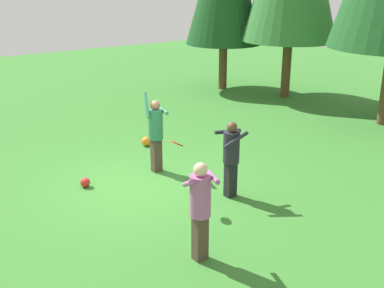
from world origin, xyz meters
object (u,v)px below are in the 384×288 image
Objects in this scene: ball_red at (85,182)px; frisbee at (177,143)px; ball_orange at (146,141)px; person_catcher at (200,203)px; person_thrower at (156,130)px; person_bystander at (231,153)px.

frisbee is at bearing 32.33° from ball_red.
person_catcher is at bearing -21.03° from ball_orange.
ball_red is 2.91m from ball_orange.
ball_red is (-0.12, -1.77, -0.93)m from person_thrower.
person_bystander is (-1.55, 1.92, -0.04)m from person_catcher.
ball_red is at bearing -28.06° from person_bystander.
person_catcher is 5.76m from ball_orange.
ball_orange is (-3.76, 0.12, -0.84)m from person_bystander.
person_catcher is at bearing -22.73° from frisbee.
person_thrower is 2.03m from ball_orange.
person_bystander is 7.54× the size of ball_red.
person_bystander is 5.80× the size of frisbee.
person_bystander is 3.85m from ball_orange.
person_bystander is 6.31× the size of ball_orange.
person_catcher reaches higher than ball_orange.
person_bystander is (2.08, 0.56, -0.07)m from person_thrower.
frisbee is 1.09× the size of ball_orange.
ball_red is at bearing -57.56° from ball_orange.
ball_orange is (-3.45, 1.26, -1.20)m from frisbee.
person_catcher reaches higher than person_bystander.
ball_red is at bearing -75.90° from person_thrower.
frisbee reaches higher than ball_red.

